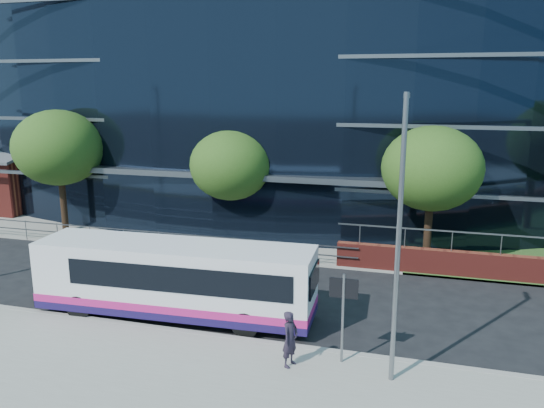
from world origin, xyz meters
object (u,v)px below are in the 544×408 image
(tree_far_b, at_px, (231,165))
(city_bus, at_px, (177,279))
(streetlight_east, at_px, (399,234))
(tree_far_c, at_px, (432,169))
(tree_far_a, at_px, (59,148))
(pedestrian, at_px, (290,339))
(street_sign, at_px, (343,300))

(tree_far_b, distance_m, city_bus, 9.68)
(tree_far_b, distance_m, streetlight_east, 14.74)
(tree_far_b, bearing_deg, tree_far_c, -2.86)
(tree_far_a, xyz_separation_m, streetlight_east, (19.00, -11.17, -0.42))
(streetlight_east, bearing_deg, tree_far_a, 149.54)
(tree_far_b, relative_size, city_bus, 0.59)
(tree_far_c, height_order, pedestrian, tree_far_c)
(tree_far_a, xyz_separation_m, tree_far_b, (10.00, 0.50, -0.65))
(tree_far_b, bearing_deg, tree_far_a, -177.14)
(tree_far_a, bearing_deg, city_bus, -37.79)
(streetlight_east, relative_size, pedestrian, 4.68)
(streetlight_east, relative_size, city_bus, 0.78)
(street_sign, bearing_deg, streetlight_east, -21.36)
(street_sign, height_order, tree_far_c, tree_far_c)
(tree_far_a, height_order, tree_far_b, tree_far_a)
(streetlight_east, xyz_separation_m, city_bus, (-7.78, 2.47, -2.98))
(street_sign, distance_m, pedestrian, 1.95)
(street_sign, relative_size, tree_far_a, 0.40)
(tree_far_c, bearing_deg, city_bus, -135.25)
(tree_far_b, height_order, tree_far_c, tree_far_c)
(tree_far_c, xyz_separation_m, pedestrian, (-3.94, -11.23, -3.53))
(tree_far_c, distance_m, city_bus, 12.74)
(tree_far_c, relative_size, streetlight_east, 0.81)
(street_sign, xyz_separation_m, streetlight_east, (1.50, -0.59, 2.29))
(tree_far_a, bearing_deg, tree_far_c, 0.00)
(tree_far_a, bearing_deg, streetlight_east, -30.46)
(streetlight_east, distance_m, pedestrian, 4.52)
(pedestrian, bearing_deg, city_bus, 80.89)
(tree_far_b, height_order, city_bus, tree_far_b)
(street_sign, height_order, pedestrian, street_sign)
(street_sign, height_order, streetlight_east, streetlight_east)
(street_sign, distance_m, city_bus, 6.59)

